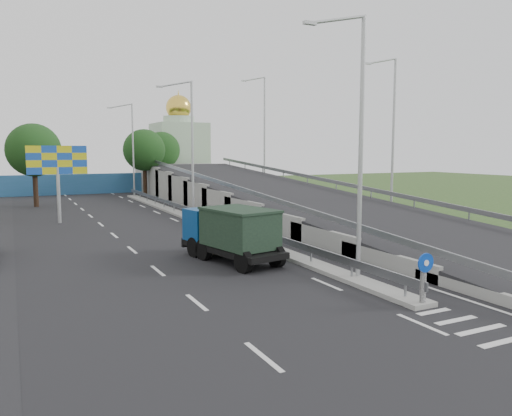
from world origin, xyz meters
TOP-DOWN VIEW (x-y plane):
  - ground at (0.00, 0.00)m, footprint 160.00×160.00m
  - road_surface at (-3.00, 20.00)m, footprint 26.00×90.00m
  - median at (0.00, 24.00)m, footprint 1.00×44.00m
  - overpass_ramp at (7.50, 24.00)m, footprint 10.00×50.00m
  - median_guardrail at (0.00, 24.00)m, footprint 0.09×44.00m
  - sign_bollard at (0.00, 2.17)m, footprint 0.64×0.23m
  - lamp_post_near at (0.11, 6.00)m, footprint 2.74×0.18m
  - lamp_post_mid at (0.11, 26.00)m, footprint 2.74×0.18m
  - lamp_post_far at (0.11, 46.00)m, footprint 2.74×0.18m
  - blue_wall at (-4.00, 52.00)m, footprint 30.00×0.50m
  - church at (10.00, 60.00)m, footprint 7.00×7.00m
  - billboard at (-9.00, 28.00)m, footprint 4.00×0.24m
  - tree_left_mid at (-10.00, 40.00)m, footprint 4.80×4.80m
  - tree_median_far at (2.00, 48.00)m, footprint 4.80×4.80m
  - tree_ramp_far at (6.00, 55.00)m, footprint 4.80×4.80m
  - dump_truck at (-2.89, 11.45)m, footprint 3.21×6.10m

SIDE VIEW (x-z plane):
  - ground at x=0.00m, z-range 0.00..0.00m
  - road_surface at x=-3.00m, z-range -0.02..0.02m
  - median at x=0.00m, z-range 0.00..0.20m
  - median_guardrail at x=0.00m, z-range 0.39..1.10m
  - sign_bollard at x=0.00m, z-range 0.20..1.87m
  - blue_wall at x=-4.00m, z-range 0.00..2.40m
  - dump_truck at x=-2.89m, z-range 0.14..2.69m
  - overpass_ramp at x=7.50m, z-range 0.00..3.50m
  - billboard at x=-9.00m, z-range 1.44..6.94m
  - tree_left_mid at x=-10.00m, z-range 1.38..8.98m
  - tree_median_far at x=2.00m, z-range 1.38..8.98m
  - tree_ramp_far at x=6.00m, z-range 1.38..8.98m
  - church at x=10.00m, z-range -1.59..12.21m
  - lamp_post_near at x=0.11m, z-range 0.77..10.85m
  - lamp_post_mid at x=0.11m, z-range 0.77..10.85m
  - lamp_post_far at x=0.11m, z-range 0.77..10.85m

